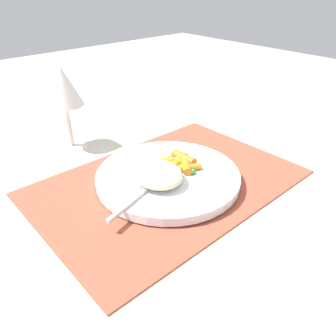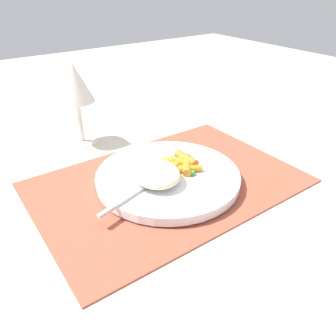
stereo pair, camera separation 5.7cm
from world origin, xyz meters
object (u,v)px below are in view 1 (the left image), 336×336
(plate, at_px, (168,177))
(rice_mound, at_px, (157,174))
(carrot_portion, at_px, (177,163))
(fork, at_px, (156,182))
(wine_glass, at_px, (63,89))

(plate, bearing_deg, rice_mound, -163.07)
(carrot_portion, distance_m, fork, 0.07)
(fork, bearing_deg, plate, 16.29)
(carrot_portion, bearing_deg, plate, -167.92)
(rice_mound, distance_m, wine_glass, 0.28)
(rice_mound, bearing_deg, carrot_portion, 14.72)
(carrot_portion, bearing_deg, fork, -165.51)
(carrot_portion, height_order, wine_glass, wine_glass)
(rice_mound, distance_m, carrot_portion, 0.06)
(plate, xyz_separation_m, rice_mound, (-0.03, -0.01, 0.02))
(plate, relative_size, rice_mound, 2.75)
(rice_mound, height_order, fork, rice_mound)
(plate, distance_m, rice_mound, 0.04)
(plate, xyz_separation_m, carrot_portion, (0.03, 0.01, 0.02))
(rice_mound, relative_size, carrot_portion, 1.20)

